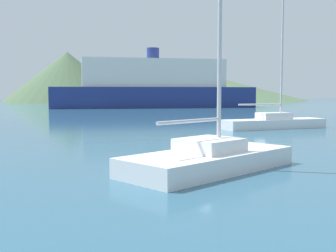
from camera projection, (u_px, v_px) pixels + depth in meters
name	position (u px, v px, depth m)	size (l,w,h in m)	color
sailboat_inner	(274.00, 121.00, 25.32)	(6.70, 2.40, 10.97)	white
sailboat_middle	(210.00, 157.00, 11.81)	(5.71, 4.53, 6.93)	white
ferry_distant	(153.00, 87.00, 58.85)	(28.15, 8.09, 8.26)	navy
hill_east	(68.00, 77.00, 92.37)	(27.63, 27.63, 10.91)	#4C6647
hill_far_east	(199.00, 87.00, 105.28)	(52.79, 52.79, 6.88)	#4C6647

